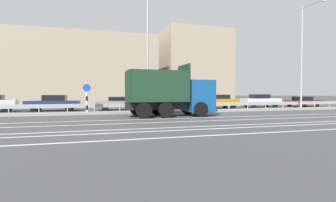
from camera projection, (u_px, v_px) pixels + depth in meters
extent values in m
plane|color=#424244|center=(203.00, 114.00, 21.13)|extent=(320.00, 320.00, 0.00)
cube|color=silver|center=(178.00, 118.00, 17.07)|extent=(59.40, 0.16, 0.01)
cube|color=silver|center=(188.00, 121.00, 15.21)|extent=(59.40, 0.16, 0.01)
cube|color=silver|center=(206.00, 126.00, 12.96)|extent=(59.40, 0.16, 0.01)
cube|color=silver|center=(214.00, 129.00, 12.06)|extent=(59.40, 0.16, 0.01)
cube|color=silver|center=(234.00, 134.00, 10.41)|extent=(59.40, 0.16, 0.01)
cube|color=gray|center=(194.00, 111.00, 22.94)|extent=(32.67, 1.10, 0.18)
cube|color=#9EA0A5|center=(189.00, 104.00, 24.20)|extent=(59.40, 0.04, 0.32)
cylinder|color=#ADADB2|center=(9.00, 111.00, 19.96)|extent=(0.09, 0.09, 0.62)
cylinder|color=#ADADB2|center=(39.00, 110.00, 20.56)|extent=(0.09, 0.09, 0.62)
cylinder|color=#ADADB2|center=(67.00, 110.00, 21.17)|extent=(0.09, 0.09, 0.62)
cylinder|color=#ADADB2|center=(94.00, 109.00, 21.78)|extent=(0.09, 0.09, 0.62)
cylinder|color=#ADADB2|center=(120.00, 109.00, 22.38)|extent=(0.09, 0.09, 0.62)
cylinder|color=#ADADB2|center=(144.00, 108.00, 22.99)|extent=(0.09, 0.09, 0.62)
cylinder|color=#ADADB2|center=(167.00, 108.00, 23.60)|extent=(0.09, 0.09, 0.62)
cylinder|color=#ADADB2|center=(189.00, 108.00, 24.20)|extent=(0.09, 0.09, 0.62)
cylinder|color=#ADADB2|center=(209.00, 107.00, 24.81)|extent=(0.09, 0.09, 0.62)
cylinder|color=#ADADB2|center=(229.00, 107.00, 25.42)|extent=(0.09, 0.09, 0.62)
cylinder|color=#ADADB2|center=(248.00, 107.00, 26.03)|extent=(0.09, 0.09, 0.62)
cylinder|color=#ADADB2|center=(266.00, 106.00, 26.63)|extent=(0.09, 0.09, 0.62)
cylinder|color=#ADADB2|center=(283.00, 106.00, 27.24)|extent=(0.09, 0.09, 0.62)
cylinder|color=#ADADB2|center=(299.00, 106.00, 27.85)|extent=(0.09, 0.09, 0.62)
cylinder|color=#ADADB2|center=(315.00, 106.00, 28.45)|extent=(0.09, 0.09, 0.62)
cylinder|color=#ADADB2|center=(330.00, 105.00, 29.06)|extent=(0.09, 0.09, 0.62)
cube|color=#144C8C|center=(197.00, 96.00, 19.41)|extent=(1.90, 2.41, 2.28)
cube|color=black|center=(209.00, 90.00, 19.69)|extent=(0.06, 2.05, 0.86)
cube|color=black|center=(209.00, 109.00, 19.74)|extent=(0.13, 2.33, 0.24)
cube|color=black|center=(157.00, 105.00, 18.49)|extent=(4.37, 1.37, 0.53)
cube|color=#193823|center=(157.00, 101.00, 18.48)|extent=(4.21, 2.35, 0.12)
cube|color=#193823|center=(153.00, 86.00, 19.49)|extent=(4.18, 0.16, 2.03)
cube|color=#193823|center=(161.00, 85.00, 17.41)|extent=(4.18, 0.16, 2.03)
cube|color=#193823|center=(184.00, 82.00, 19.06)|extent=(0.13, 2.28, 2.54)
cube|color=#193823|center=(128.00, 85.00, 17.83)|extent=(0.13, 2.28, 2.03)
cylinder|color=black|center=(188.00, 108.00, 20.46)|extent=(1.04, 0.34, 1.04)
cylinder|color=black|center=(200.00, 109.00, 18.24)|extent=(1.04, 0.34, 1.04)
cylinder|color=black|center=(157.00, 108.00, 19.70)|extent=(1.04, 0.34, 1.04)
cylinder|color=black|center=(166.00, 110.00, 17.48)|extent=(1.04, 0.34, 1.04)
cylinder|color=black|center=(137.00, 109.00, 19.24)|extent=(1.04, 0.34, 1.04)
cylinder|color=black|center=(144.00, 111.00, 17.02)|extent=(1.04, 0.34, 1.04)
cylinder|color=white|center=(87.00, 112.00, 20.34)|extent=(0.16, 0.16, 0.35)
cylinder|color=black|center=(87.00, 108.00, 20.33)|extent=(0.16, 0.16, 0.35)
cylinder|color=white|center=(87.00, 103.00, 20.32)|extent=(0.16, 0.16, 0.35)
cylinder|color=black|center=(87.00, 99.00, 20.31)|extent=(0.16, 0.16, 0.35)
cylinder|color=white|center=(87.00, 94.00, 20.30)|extent=(0.16, 0.16, 0.35)
cylinder|color=#1E4CB2|center=(87.00, 88.00, 20.28)|extent=(0.61, 0.03, 0.61)
cylinder|color=white|center=(87.00, 88.00, 20.28)|extent=(0.66, 0.02, 0.66)
cylinder|color=#ADADB2|center=(148.00, 48.00, 21.72)|extent=(0.18, 0.18, 10.84)
cylinder|color=#ADADB2|center=(302.00, 58.00, 26.34)|extent=(0.18, 0.18, 10.33)
cylinder|color=#ADADB2|center=(312.00, 4.00, 24.99)|extent=(0.29, 2.49, 0.10)
cube|color=silver|center=(322.00, 0.00, 23.77)|extent=(0.71, 0.25, 0.12)
cylinder|color=black|center=(5.00, 109.00, 22.79)|extent=(0.61, 0.25, 0.60)
cylinder|color=black|center=(9.00, 108.00, 24.38)|extent=(0.61, 0.25, 0.60)
cube|color=navy|center=(53.00, 104.00, 24.46)|extent=(4.78, 2.17, 0.66)
cube|color=black|center=(55.00, 98.00, 24.47)|extent=(2.06, 1.78, 0.53)
cylinder|color=black|center=(34.00, 108.00, 23.25)|extent=(0.61, 0.23, 0.60)
cylinder|color=black|center=(39.00, 107.00, 25.01)|extent=(0.61, 0.23, 0.60)
cylinder|color=black|center=(68.00, 108.00, 23.93)|extent=(0.61, 0.23, 0.60)
cylinder|color=black|center=(71.00, 107.00, 25.68)|extent=(0.61, 0.23, 0.60)
cube|color=gray|center=(119.00, 104.00, 25.87)|extent=(4.43, 1.78, 0.61)
cube|color=black|center=(118.00, 99.00, 25.82)|extent=(1.87, 1.53, 0.39)
cylinder|color=black|center=(132.00, 106.00, 27.03)|extent=(0.60, 0.21, 0.60)
cylinder|color=black|center=(134.00, 107.00, 25.47)|extent=(0.60, 0.21, 0.60)
cylinder|color=black|center=(105.00, 107.00, 26.29)|extent=(0.60, 0.21, 0.60)
cylinder|color=black|center=(105.00, 108.00, 24.73)|extent=(0.60, 0.21, 0.60)
cube|color=maroon|center=(170.00, 103.00, 27.52)|extent=(4.69, 1.98, 0.62)
cube|color=black|center=(169.00, 98.00, 27.46)|extent=(1.99, 1.69, 0.51)
cylinder|color=black|center=(180.00, 106.00, 28.82)|extent=(0.60, 0.21, 0.60)
cylinder|color=black|center=(186.00, 106.00, 27.14)|extent=(0.60, 0.21, 0.60)
cylinder|color=black|center=(155.00, 106.00, 27.93)|extent=(0.60, 0.21, 0.60)
cylinder|color=black|center=(159.00, 107.00, 26.24)|extent=(0.60, 0.21, 0.60)
cube|color=#B27A14|center=(218.00, 102.00, 28.75)|extent=(4.29, 1.99, 0.75)
cube|color=black|center=(219.00, 97.00, 28.76)|extent=(1.82, 1.72, 0.45)
cylinder|color=black|center=(211.00, 106.00, 27.52)|extent=(0.60, 0.21, 0.60)
cylinder|color=black|center=(204.00, 105.00, 29.27)|extent=(0.60, 0.21, 0.60)
cylinder|color=black|center=(233.00, 106.00, 28.24)|extent=(0.60, 0.21, 0.60)
cylinder|color=black|center=(225.00, 105.00, 29.99)|extent=(0.60, 0.21, 0.60)
cube|color=silver|center=(261.00, 102.00, 31.22)|extent=(4.63, 1.96, 0.75)
cube|color=black|center=(260.00, 96.00, 31.17)|extent=(1.98, 1.63, 0.48)
cylinder|color=black|center=(267.00, 104.00, 32.39)|extent=(0.61, 0.23, 0.60)
cylinder|color=black|center=(275.00, 105.00, 30.77)|extent=(0.61, 0.23, 0.60)
cylinder|color=black|center=(246.00, 104.00, 31.69)|extent=(0.61, 0.23, 0.60)
cylinder|color=black|center=(254.00, 105.00, 30.08)|extent=(0.61, 0.23, 0.60)
cube|color=maroon|center=(303.00, 102.00, 32.69)|extent=(4.32, 2.23, 0.48)
cube|color=black|center=(302.00, 98.00, 32.63)|extent=(1.89, 1.81, 0.48)
cylinder|color=black|center=(305.00, 104.00, 34.01)|extent=(0.61, 0.25, 0.60)
cylinder|color=black|center=(317.00, 104.00, 32.33)|extent=(0.61, 0.25, 0.60)
cylinder|color=black|center=(289.00, 104.00, 33.07)|extent=(0.61, 0.25, 0.60)
cylinder|color=black|center=(301.00, 105.00, 31.38)|extent=(0.61, 0.25, 0.60)
cube|color=tan|center=(79.00, 72.00, 39.96)|extent=(21.15, 14.95, 9.72)
cube|color=tan|center=(192.00, 68.00, 45.36)|extent=(10.81, 10.29, 12.17)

